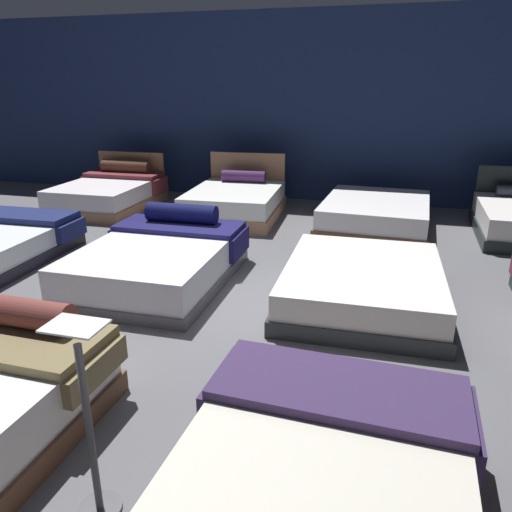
{
  "coord_description": "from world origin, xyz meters",
  "views": [
    {
      "loc": [
        1.37,
        -4.57,
        2.22
      ],
      "look_at": [
        0.08,
        0.15,
        0.48
      ],
      "focal_mm": 34.25,
      "sensor_mm": 36.0,
      "label": 1
    }
  ],
  "objects_px": {
    "bed_8": "(110,193)",
    "bed_10": "(375,214)",
    "bed_6": "(362,285)",
    "price_sign": "(91,444)",
    "bed_9": "(235,202)",
    "bed_5": "(159,260)",
    "bed_2": "(314,512)"
  },
  "relations": [
    {
      "from": "bed_8",
      "to": "price_sign",
      "type": "bearing_deg",
      "value": -60.26
    },
    {
      "from": "bed_10",
      "to": "bed_9",
      "type": "bearing_deg",
      "value": -178.65
    },
    {
      "from": "bed_5",
      "to": "bed_6",
      "type": "relative_size",
      "value": 1.06
    },
    {
      "from": "bed_8",
      "to": "bed_5",
      "type": "bearing_deg",
      "value": -51.52
    },
    {
      "from": "bed_6",
      "to": "bed_8",
      "type": "height_order",
      "value": "bed_8"
    },
    {
      "from": "bed_2",
      "to": "price_sign",
      "type": "xyz_separation_m",
      "value": [
        -1.17,
        -0.06,
        0.2
      ]
    },
    {
      "from": "price_sign",
      "to": "bed_6",
      "type": "bearing_deg",
      "value": 68.88
    },
    {
      "from": "bed_10",
      "to": "price_sign",
      "type": "distance_m",
      "value": 6.2
    },
    {
      "from": "bed_8",
      "to": "bed_10",
      "type": "xyz_separation_m",
      "value": [
        4.87,
        -0.12,
        -0.04
      ]
    },
    {
      "from": "bed_2",
      "to": "bed_8",
      "type": "distance_m",
      "value": 7.8
    },
    {
      "from": "bed_6",
      "to": "price_sign",
      "type": "height_order",
      "value": "price_sign"
    },
    {
      "from": "bed_8",
      "to": "bed_9",
      "type": "distance_m",
      "value": 2.49
    },
    {
      "from": "bed_8",
      "to": "bed_10",
      "type": "height_order",
      "value": "bed_8"
    },
    {
      "from": "bed_10",
      "to": "price_sign",
      "type": "bearing_deg",
      "value": -98.01
    },
    {
      "from": "bed_9",
      "to": "bed_10",
      "type": "relative_size",
      "value": 0.93
    },
    {
      "from": "bed_9",
      "to": "price_sign",
      "type": "height_order",
      "value": "price_sign"
    },
    {
      "from": "price_sign",
      "to": "bed_5",
      "type": "bearing_deg",
      "value": 110.21
    },
    {
      "from": "bed_6",
      "to": "bed_8",
      "type": "bearing_deg",
      "value": 146.58
    },
    {
      "from": "bed_6",
      "to": "price_sign",
      "type": "distance_m",
      "value": 3.35
    },
    {
      "from": "bed_2",
      "to": "bed_8",
      "type": "height_order",
      "value": "bed_8"
    },
    {
      "from": "bed_9",
      "to": "price_sign",
      "type": "distance_m",
      "value": 6.27
    },
    {
      "from": "bed_2",
      "to": "bed_6",
      "type": "height_order",
      "value": "bed_2"
    },
    {
      "from": "bed_8",
      "to": "price_sign",
      "type": "distance_m",
      "value": 7.19
    },
    {
      "from": "bed_9",
      "to": "bed_10",
      "type": "bearing_deg",
      "value": -5.16
    },
    {
      "from": "bed_6",
      "to": "bed_8",
      "type": "xyz_separation_m",
      "value": [
        -4.86,
        3.08,
        0.07
      ]
    },
    {
      "from": "bed_6",
      "to": "bed_5",
      "type": "bearing_deg",
      "value": 178.39
    },
    {
      "from": "bed_8",
      "to": "bed_10",
      "type": "distance_m",
      "value": 4.87
    },
    {
      "from": "bed_6",
      "to": "bed_9",
      "type": "bearing_deg",
      "value": 126.87
    },
    {
      "from": "bed_2",
      "to": "bed_9",
      "type": "height_order",
      "value": "bed_9"
    },
    {
      "from": "bed_2",
      "to": "bed_9",
      "type": "distance_m",
      "value": 6.53
    },
    {
      "from": "bed_5",
      "to": "bed_6",
      "type": "bearing_deg",
      "value": -1.13
    },
    {
      "from": "bed_2",
      "to": "bed_10",
      "type": "relative_size",
      "value": 0.98
    }
  ]
}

